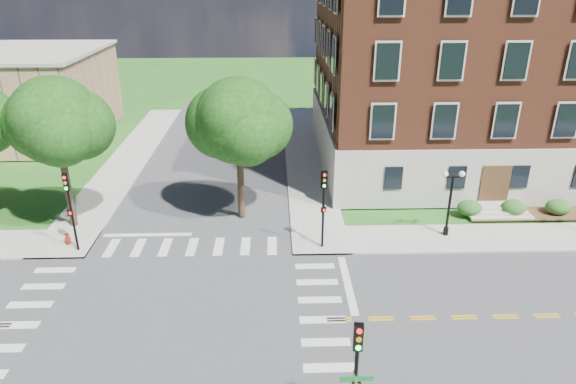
{
  "coord_description": "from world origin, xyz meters",
  "views": [
    {
      "loc": [
        5.0,
        -19.85,
        15.23
      ],
      "look_at": [
        5.78,
        7.97,
        3.2
      ],
      "focal_mm": 32.0,
      "sensor_mm": 36.0,
      "label": 1
    }
  ],
  "objects_px": {
    "traffic_signal_ne": "(324,200)",
    "fire_hydrant": "(68,239)",
    "traffic_signal_nw": "(70,202)",
    "twin_lamp_west": "(450,199)",
    "traffic_signal_se": "(356,367)"
  },
  "relations": [
    {
      "from": "fire_hydrant",
      "to": "twin_lamp_west",
      "type": "bearing_deg",
      "value": 1.38
    },
    {
      "from": "traffic_signal_ne",
      "to": "twin_lamp_west",
      "type": "xyz_separation_m",
      "value": [
        7.81,
        1.28,
        -0.66
      ]
    },
    {
      "from": "traffic_signal_nw",
      "to": "fire_hydrant",
      "type": "distance_m",
      "value": 2.93
    },
    {
      "from": "traffic_signal_nw",
      "to": "twin_lamp_west",
      "type": "bearing_deg",
      "value": 3.27
    },
    {
      "from": "traffic_signal_ne",
      "to": "fire_hydrant",
      "type": "bearing_deg",
      "value": 177.25
    },
    {
      "from": "traffic_signal_ne",
      "to": "traffic_signal_se",
      "type": "bearing_deg",
      "value": -90.68
    },
    {
      "from": "traffic_signal_ne",
      "to": "fire_hydrant",
      "type": "distance_m",
      "value": 15.48
    },
    {
      "from": "traffic_signal_se",
      "to": "fire_hydrant",
      "type": "xyz_separation_m",
      "value": [
        -15.06,
        14.25,
        -2.72
      ]
    },
    {
      "from": "traffic_signal_se",
      "to": "twin_lamp_west",
      "type": "height_order",
      "value": "traffic_signal_se"
    },
    {
      "from": "twin_lamp_west",
      "to": "traffic_signal_ne",
      "type": "bearing_deg",
      "value": -170.66
    },
    {
      "from": "traffic_signal_ne",
      "to": "fire_hydrant",
      "type": "xyz_separation_m",
      "value": [
        -15.22,
        0.73,
        -2.72
      ]
    },
    {
      "from": "traffic_signal_nw",
      "to": "twin_lamp_west",
      "type": "relative_size",
      "value": 1.13
    },
    {
      "from": "traffic_signal_ne",
      "to": "traffic_signal_nw",
      "type": "distance_m",
      "value": 14.41
    },
    {
      "from": "traffic_signal_nw",
      "to": "fire_hydrant",
      "type": "height_order",
      "value": "traffic_signal_nw"
    },
    {
      "from": "traffic_signal_se",
      "to": "fire_hydrant",
      "type": "distance_m",
      "value": 20.91
    }
  ]
}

